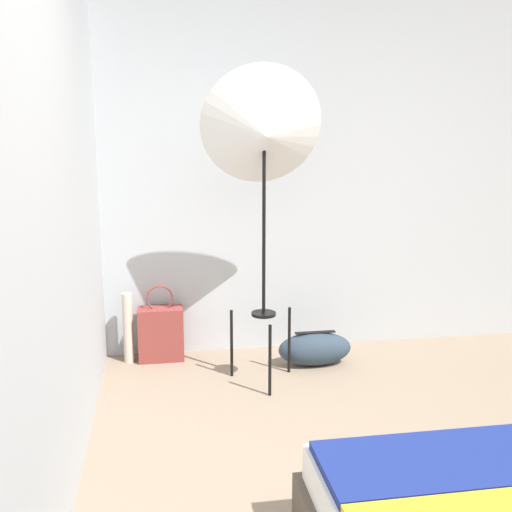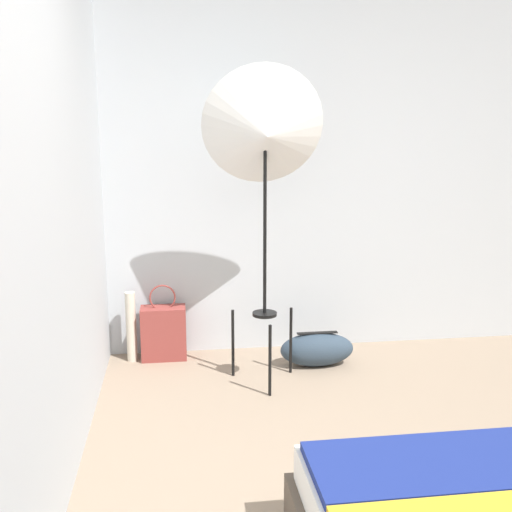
{
  "view_description": "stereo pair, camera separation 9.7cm",
  "coord_description": "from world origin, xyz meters",
  "px_view_note": "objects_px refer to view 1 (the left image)",
  "views": [
    {
      "loc": [
        -1.04,
        -1.81,
        1.62
      ],
      "look_at": [
        -0.48,
        1.61,
        0.89
      ],
      "focal_mm": 42.0,
      "sensor_mm": 36.0,
      "label": 1
    },
    {
      "loc": [
        -0.95,
        -1.83,
        1.62
      ],
      "look_at": [
        -0.48,
        1.61,
        0.89
      ],
      "focal_mm": 42.0,
      "sensor_mm": 36.0,
      "label": 2
    }
  ],
  "objects_px": {
    "photo_umbrella": "(264,133)",
    "paper_roll": "(128,328)",
    "tote_bag": "(161,333)",
    "duffel_bag": "(315,349)"
  },
  "relations": [
    {
      "from": "photo_umbrella",
      "to": "paper_roll",
      "type": "relative_size",
      "value": 3.98
    },
    {
      "from": "photo_umbrella",
      "to": "tote_bag",
      "type": "xyz_separation_m",
      "value": [
        -0.66,
        0.49,
        -1.41
      ]
    },
    {
      "from": "tote_bag",
      "to": "duffel_bag",
      "type": "xyz_separation_m",
      "value": [
        1.07,
        -0.28,
        -0.08
      ]
    },
    {
      "from": "duffel_bag",
      "to": "paper_roll",
      "type": "bearing_deg",
      "value": 168.41
    },
    {
      "from": "paper_roll",
      "to": "tote_bag",
      "type": "bearing_deg",
      "value": 3.49
    },
    {
      "from": "tote_bag",
      "to": "paper_roll",
      "type": "bearing_deg",
      "value": -176.51
    },
    {
      "from": "duffel_bag",
      "to": "paper_roll",
      "type": "relative_size",
      "value": 1.03
    },
    {
      "from": "photo_umbrella",
      "to": "duffel_bag",
      "type": "bearing_deg",
      "value": 28.04
    },
    {
      "from": "photo_umbrella",
      "to": "duffel_bag",
      "type": "height_order",
      "value": "photo_umbrella"
    },
    {
      "from": "duffel_bag",
      "to": "paper_roll",
      "type": "xyz_separation_m",
      "value": [
        -1.29,
        0.26,
        0.14
      ]
    }
  ]
}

